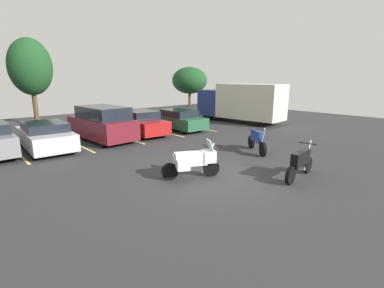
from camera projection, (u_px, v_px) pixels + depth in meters
ground at (211, 176)px, 10.23m from camera, size 44.00×44.00×0.10m
motorcycle_touring at (193, 161)px, 9.79m from camera, size 1.94×1.27×1.35m
motorcycle_second at (257, 140)px, 13.24m from camera, size 1.31×1.88×1.30m
motorcycle_third at (300, 162)px, 9.76m from camera, size 2.16×0.62×1.25m
parking_stripes at (101, 140)px, 15.93m from camera, size 13.88×5.04×0.01m
car_silver at (45, 136)px, 13.67m from camera, size 2.06×4.51×1.37m
car_maroon at (102, 123)px, 15.74m from camera, size 2.25×4.82×1.93m
car_red at (140, 123)px, 17.53m from camera, size 2.08×4.71×1.49m
car_green at (177, 120)px, 19.27m from camera, size 1.94×4.79×1.36m
box_truck at (241, 102)px, 22.29m from camera, size 2.81×7.29×3.01m
tree_far_left at (190, 80)px, 34.68m from camera, size 4.32×4.32×4.80m
tree_rear at (30, 67)px, 20.77m from camera, size 3.05×3.05×6.35m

